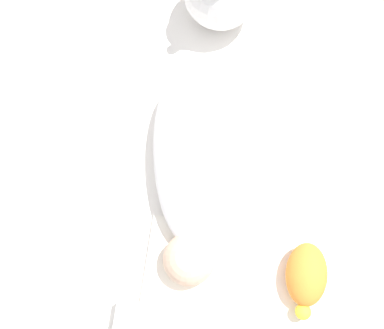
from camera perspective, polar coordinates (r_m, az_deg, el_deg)
ground_plane at (r=1.32m, az=0.99°, el=-2.70°), size 12.00×12.00×0.00m
bed_mattress at (r=1.26m, az=1.04°, el=-2.08°), size 1.32×0.79×0.12m
burp_cloth at (r=1.15m, az=-1.81°, el=-12.85°), size 0.24×0.16×0.02m
swaddled_baby at (r=1.13m, az=-1.00°, el=-1.23°), size 0.55×0.24×0.14m
turtle_plush at (r=1.15m, az=14.31°, el=-13.54°), size 0.18×0.10×0.09m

